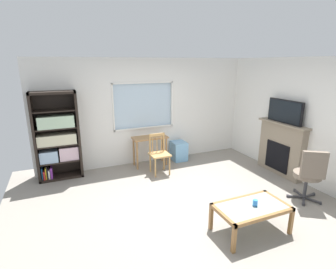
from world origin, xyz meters
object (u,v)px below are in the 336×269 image
(fireplace, at_px, (281,148))
(coffee_table, at_px, (251,209))
(wooden_chair, at_px, (159,153))
(plastic_drawer_unit, at_px, (179,151))
(tv, at_px, (285,111))
(sippy_cup, at_px, (255,203))
(office_chair, at_px, (310,173))
(bookshelf, at_px, (57,138))
(desk_under_window, at_px, (150,143))

(fireplace, xyz_separation_m, coffee_table, (-2.03, -1.44, -0.22))
(wooden_chair, height_order, plastic_drawer_unit, wooden_chair)
(plastic_drawer_unit, distance_m, tv, 2.66)
(plastic_drawer_unit, bearing_deg, sippy_cup, -94.47)
(wooden_chair, bearing_deg, office_chair, -48.15)
(sippy_cup, bearing_deg, office_chair, 11.95)
(bookshelf, height_order, office_chair, bookshelf)
(bookshelf, distance_m, tv, 4.88)
(wooden_chair, xyz_separation_m, tv, (2.48, -1.08, 0.96))
(office_chair, bearing_deg, coffee_table, -168.86)
(desk_under_window, distance_m, tv, 3.09)
(fireplace, distance_m, coffee_table, 2.50)
(plastic_drawer_unit, distance_m, sippy_cup, 3.12)
(desk_under_window, xyz_separation_m, tv, (2.51, -1.60, 0.85))
(office_chair, height_order, sippy_cup, office_chair)
(desk_under_window, height_order, wooden_chair, wooden_chair)
(sippy_cup, bearing_deg, bookshelf, 129.25)
(desk_under_window, distance_m, wooden_chair, 0.53)
(tv, distance_m, coffee_table, 2.69)
(office_chair, distance_m, coffee_table, 1.56)
(desk_under_window, distance_m, sippy_cup, 3.10)
(tv, relative_size, sippy_cup, 9.87)
(tv, xyz_separation_m, coffee_table, (-2.01, -1.44, -1.06))
(wooden_chair, relative_size, plastic_drawer_unit, 1.87)
(plastic_drawer_unit, xyz_separation_m, office_chair, (1.23, -2.79, 0.31))
(sippy_cup, bearing_deg, coffee_table, 164.79)
(fireplace, xyz_separation_m, office_chair, (-0.50, -1.14, -0.04))
(fireplace, bearing_deg, office_chair, -113.67)
(bookshelf, bearing_deg, wooden_chair, -16.77)
(desk_under_window, height_order, sippy_cup, desk_under_window)
(tv, height_order, office_chair, tv)
(desk_under_window, relative_size, tv, 0.94)
(tv, relative_size, coffee_table, 0.83)
(wooden_chair, relative_size, fireplace, 0.72)
(wooden_chair, height_order, coffee_table, wooden_chair)
(desk_under_window, relative_size, coffee_table, 0.79)
(bookshelf, bearing_deg, sippy_cup, -50.75)
(wooden_chair, relative_size, sippy_cup, 10.00)
(fireplace, bearing_deg, tv, 180.00)
(bookshelf, xyz_separation_m, coffee_table, (2.54, -3.15, -0.53))
(wooden_chair, xyz_separation_m, coffee_table, (0.47, -2.53, -0.10))
(fireplace, bearing_deg, coffee_table, -144.52)
(desk_under_window, relative_size, office_chair, 0.84)
(tv, height_order, coffee_table, tv)
(wooden_chair, distance_m, sippy_cup, 2.59)
(plastic_drawer_unit, bearing_deg, fireplace, -43.48)
(office_chair, xyz_separation_m, coffee_table, (-1.52, -0.30, -0.19))
(bookshelf, relative_size, office_chair, 1.88)
(desk_under_window, height_order, coffee_table, desk_under_window)
(desk_under_window, bearing_deg, sippy_cup, -79.77)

